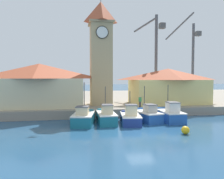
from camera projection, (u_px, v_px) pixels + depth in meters
The scene contains 14 objects.
ground_plane at pixel (141, 133), 20.16m from camera, with size 300.00×300.00×0.00m, color navy.
quay_wharf at pixel (103, 99), 47.30m from camera, with size 120.00×40.00×1.09m, color gray.
fishing_boat_far_left at pixel (84, 118), 23.75m from camera, with size 2.90×4.88×4.56m.
fishing_boat_left_outer at pixel (106, 116), 24.42m from camera, with size 2.02×4.77×4.08m.
fishing_boat_left_inner at pixel (130, 117), 23.98m from camera, with size 2.57×4.51×3.61m.
fishing_boat_mid_left at pixel (147, 115), 25.46m from camera, with size 2.69×4.81×4.11m.
fishing_boat_center at pixel (170, 114), 25.58m from camera, with size 2.26×4.85×4.23m.
clock_tower at pixel (101, 51), 32.05m from camera, with size 3.56×3.56×16.66m.
warehouse_left at pixel (40, 85), 30.19m from camera, with size 12.14×7.40×5.94m.
warehouse_right at pixel (168, 86), 33.95m from camera, with size 11.63×6.68×5.41m.
port_crane_near at pixel (156, 67), 41.72m from camera, with size 4.23×6.88×15.88m.
port_crane_far at pixel (192, 67), 48.21m from camera, with size 4.25×9.40×18.33m.
mooring_buoy at pixel (185, 130), 19.58m from camera, with size 0.73×0.73×0.73m, color gold.
dock_worker_near_tower at pixel (140, 102), 28.75m from camera, with size 0.34×0.22×1.62m.
Camera 1 is at (-6.02, -19.18, 5.05)m, focal length 35.00 mm.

